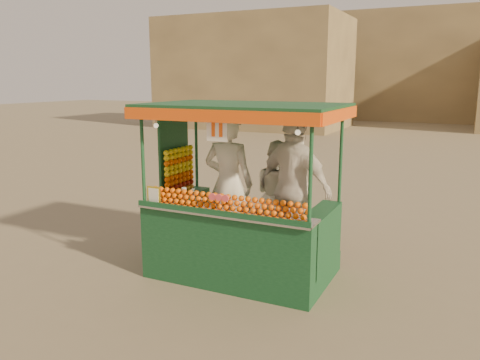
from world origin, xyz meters
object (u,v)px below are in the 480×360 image
at_px(juice_cart, 235,222).
at_px(vendor_middle, 278,195).
at_px(vendor_right, 295,188).
at_px(vendor_left, 229,184).

height_order(juice_cart, vendor_middle, juice_cart).
relative_size(vendor_middle, vendor_right, 0.79).
xyz_separation_m(juice_cart, vendor_middle, (0.39, 0.58, 0.28)).
relative_size(juice_cart, vendor_left, 1.34).
relative_size(juice_cart, vendor_middle, 1.65).
bearing_deg(vendor_right, vendor_left, 21.04).
bearing_deg(vendor_middle, juice_cart, 89.79).
height_order(vendor_left, vendor_right, vendor_right).
xyz_separation_m(vendor_left, vendor_right, (0.96, -0.00, 0.03)).
distance_m(vendor_middle, vendor_right, 0.55).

